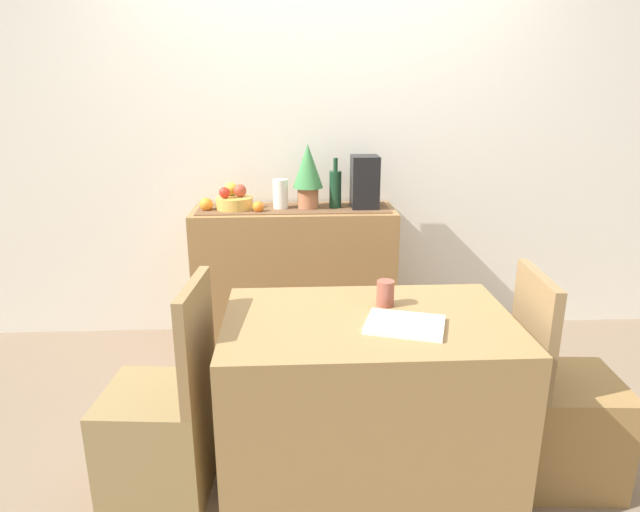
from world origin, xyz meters
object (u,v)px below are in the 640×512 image
Objects in this scene: ceramic_vase at (281,194)px; chair_by_corner at (562,420)px; chair_near_window at (162,433)px; wine_bottle at (335,189)px; potted_plant at (308,172)px; coffee_cup at (385,293)px; dining_table at (367,403)px; open_book at (405,325)px; fruit_bowl at (234,203)px; sideboard_console at (295,278)px; coffee_maker at (365,182)px.

chair_by_corner is at bearing -48.80° from ceramic_vase.
wine_bottle is at bearing 59.34° from chair_near_window.
ceramic_vase is 1.58m from chair_near_window.
chair_near_window is (-0.63, -1.34, -0.83)m from potted_plant.
potted_plant is 1.28m from coffee_cup.
open_book is at bearing -35.45° from dining_table.
dining_table is (0.63, -1.34, -0.55)m from fruit_bowl.
ceramic_vase is 1.51m from open_book.
coffee_maker is at bearing 0.00° from sideboard_console.
open_book is (0.12, -0.09, 0.38)m from dining_table.
coffee_cup is (-0.07, -1.21, -0.24)m from coffee_maker.
chair_near_window is at bearing -172.03° from coffee_cup.
potted_plant is (0.44, -0.00, 0.18)m from fruit_bowl.
coffee_maker is 0.35m from potted_plant.
chair_near_window is at bearing -115.19° from potted_plant.
ceramic_vase is 1.72× the size of coffee_cup.
ceramic_vase reaches higher than chair_near_window.
sideboard_console is 11.71× the size of coffee_cup.
dining_table is at bearing 162.43° from open_book.
chair_near_window is (-0.54, -1.34, -0.17)m from sideboard_console.
chair_by_corner is at bearing -50.75° from sideboard_console.
open_book is at bearing -172.91° from chair_by_corner.
fruit_bowl is at bearing 120.33° from coffee_cup.
coffee_maker is (0.78, 0.00, 0.12)m from fruit_bowl.
open_book is 0.85m from chair_by_corner.
dining_table is 0.41m from open_book.
coffee_cup is at bearing -70.32° from ceramic_vase.
coffee_maker reaches higher than open_book.
dining_table is 0.82m from chair_near_window.
fruit_bowl is at bearing 135.62° from open_book.
coffee_cup is (0.43, -1.21, -0.17)m from ceramic_vase.
dining_table is 0.82m from chair_by_corner.
chair_near_window is at bearing -125.91° from coffee_maker.
fruit_bowl is 0.79× the size of open_book.
sideboard_console is 1.45m from chair_near_window.
wine_bottle reaches higher than sideboard_console.
potted_plant reaches higher than open_book.
potted_plant is at bearing 126.97° from chair_by_corner.
potted_plant is at bearing 64.81° from chair_near_window.
coffee_maker is 3.03× the size of coffee_cup.
ceramic_vase is at bearing 180.00° from wine_bottle.
sideboard_console is at bearing 106.34° from coffee_cup.
ceramic_vase is 1.91m from chair_by_corner.
wine_bottle is at bearing 91.03° from dining_table.
fruit_bowl is at bearing 180.00° from potted_plant.
coffee_cup is 0.12× the size of chair_near_window.
chair_by_corner is at bearing -9.52° from coffee_cup.
coffee_cup is (0.27, -1.21, -0.30)m from potted_plant.
coffee_maker is at bearing 86.69° from coffee_cup.
open_book is at bearing -79.59° from coffee_cup.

